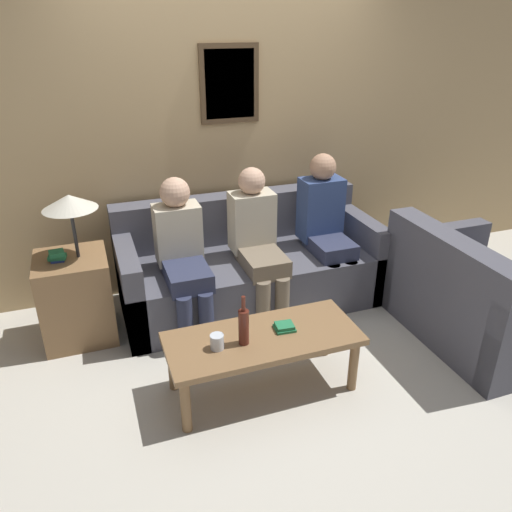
% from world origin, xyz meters
% --- Properties ---
extents(ground_plane, '(16.00, 16.00, 0.00)m').
position_xyz_m(ground_plane, '(0.00, 0.00, 0.00)').
color(ground_plane, beige).
extents(wall_back, '(9.00, 0.08, 2.60)m').
position_xyz_m(wall_back, '(0.00, 1.01, 1.30)').
color(wall_back, tan).
rests_on(wall_back, ground_plane).
extents(couch_main, '(2.09, 0.90, 0.84)m').
position_xyz_m(couch_main, '(0.00, 0.53, 0.30)').
color(couch_main, '#4C4C56').
rests_on(couch_main, ground_plane).
extents(couch_side, '(0.90, 1.25, 0.84)m').
position_xyz_m(couch_side, '(1.40, -0.55, 0.30)').
color(couch_side, '#4C4C56').
rests_on(couch_side, ground_plane).
extents(coffee_table, '(1.20, 0.51, 0.41)m').
position_xyz_m(coffee_table, '(-0.29, -0.58, 0.35)').
color(coffee_table, olive).
rests_on(coffee_table, ground_plane).
extents(side_table_with_lamp, '(0.50, 0.50, 1.11)m').
position_xyz_m(side_table_with_lamp, '(-1.36, 0.44, 0.38)').
color(side_table_with_lamp, olive).
rests_on(side_table_with_lamp, ground_plane).
extents(wine_bottle, '(0.06, 0.06, 0.32)m').
position_xyz_m(wine_bottle, '(-0.42, -0.61, 0.53)').
color(wine_bottle, '#562319').
rests_on(wine_bottle, coffee_table).
extents(drinking_glass, '(0.08, 0.08, 0.09)m').
position_xyz_m(drinking_glass, '(-0.59, -0.61, 0.45)').
color(drinking_glass, silver).
rests_on(drinking_glass, coffee_table).
extents(book_stack, '(0.13, 0.12, 0.04)m').
position_xyz_m(book_stack, '(-0.14, -0.56, 0.42)').
color(book_stack, '#237547').
rests_on(book_stack, coffee_table).
extents(person_left, '(0.34, 0.64, 1.14)m').
position_xyz_m(person_left, '(-0.58, 0.34, 0.63)').
color(person_left, '#2D334C').
rests_on(person_left, ground_plane).
extents(person_middle, '(0.34, 0.64, 1.16)m').
position_xyz_m(person_middle, '(0.01, 0.36, 0.63)').
color(person_middle, '#756651').
rests_on(person_middle, ground_plane).
extents(person_right, '(0.34, 0.59, 1.21)m').
position_xyz_m(person_right, '(0.62, 0.40, 0.66)').
color(person_right, '#2D334C').
rests_on(person_right, ground_plane).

